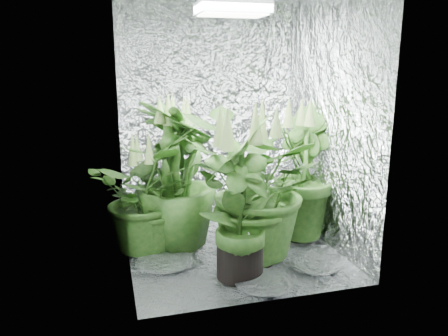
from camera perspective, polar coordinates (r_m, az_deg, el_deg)
name	(u,v)px	position (r m, az deg, el deg)	size (l,w,h in m)	color
ground	(232,250)	(3.55, 1.00, -10.67)	(1.60, 1.60, 0.00)	silver
walls	(232,126)	(3.27, 1.07, 5.55)	(1.62, 1.62, 2.00)	silver
grow_lamp	(233,9)	(3.27, 1.13, 20.07)	(0.50, 0.30, 0.22)	gray
plant_a	(147,196)	(3.42, -10.07, -3.67)	(1.03, 1.03, 0.96)	black
plant_b	(182,171)	(3.75, -5.52, -0.36)	(0.82, 0.82, 1.20)	black
plant_c	(302,173)	(3.69, 10.11, -0.70)	(0.72, 0.72, 1.21)	black
plant_d	(175,177)	(3.43, -6.39, -1.18)	(0.89, 0.89, 1.25)	black
plant_e	(257,188)	(3.17, 4.30, -2.63)	(1.37, 1.37, 1.20)	black
plant_f	(240,200)	(2.93, 2.16, -4.23)	(0.80, 0.80, 1.22)	black
circulation_fan	(286,213)	(3.93, 8.10, -5.84)	(0.18, 0.33, 0.38)	black
plant_label	(251,237)	(3.01, 3.58, -8.99)	(0.05, 0.01, 0.07)	white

